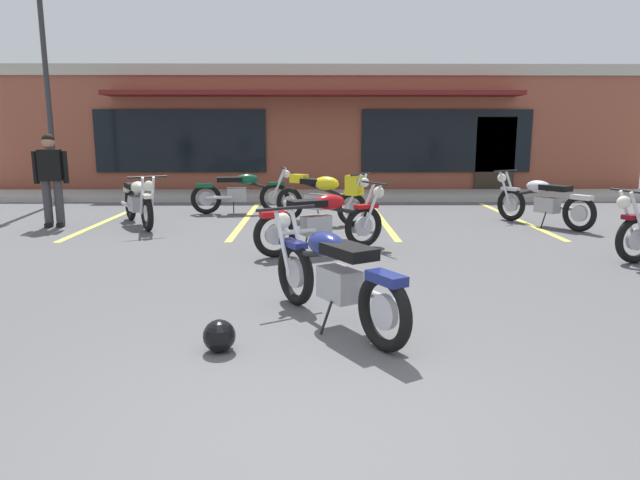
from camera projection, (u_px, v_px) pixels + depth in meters
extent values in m
plane|color=#515154|center=(313.00, 275.00, 6.91)|extent=(80.00, 80.00, 0.00)
cube|color=#A8A59E|center=(314.00, 195.00, 14.81)|extent=(22.00, 1.80, 0.14)
cube|color=brown|center=(314.00, 130.00, 18.15)|extent=(18.31, 5.24, 3.50)
cube|color=#B2AD9E|center=(314.00, 69.00, 15.25)|extent=(18.31, 0.06, 0.30)
cube|color=black|center=(180.00, 141.00, 15.56)|extent=(4.69, 0.06, 1.70)
cube|color=black|center=(446.00, 141.00, 15.63)|extent=(4.69, 0.06, 1.70)
cube|color=#33281E|center=(495.00, 156.00, 15.72)|extent=(1.10, 0.06, 2.10)
cube|color=maroon|center=(314.00, 93.00, 14.96)|extent=(10.99, 0.90, 0.12)
cube|color=#DBCC4C|center=(110.00, 219.00, 11.24)|extent=(0.12, 4.80, 0.01)
cube|color=#DBCC4C|center=(246.00, 219.00, 11.27)|extent=(0.12, 4.80, 0.01)
cube|color=#DBCC4C|center=(381.00, 219.00, 11.30)|extent=(0.12, 4.80, 0.01)
cube|color=#DBCC4C|center=(516.00, 219.00, 11.32)|extent=(0.12, 4.80, 0.01)
torus|color=black|center=(384.00, 312.00, 4.48)|extent=(0.42, 0.60, 0.64)
cylinder|color=#B7B7BC|center=(384.00, 312.00, 4.48)|extent=(0.20, 0.28, 0.29)
torus|color=black|center=(295.00, 274.00, 5.68)|extent=(0.42, 0.60, 0.64)
cylinder|color=#B7B7BC|center=(295.00, 274.00, 5.68)|extent=(0.20, 0.28, 0.29)
cylinder|color=silver|center=(282.00, 242.00, 5.66)|extent=(0.20, 0.30, 0.66)
cylinder|color=silver|center=(298.00, 240.00, 5.75)|extent=(0.20, 0.30, 0.66)
cylinder|color=black|center=(286.00, 208.00, 5.71)|extent=(0.58, 0.37, 0.03)
sphere|color=silver|center=(283.00, 221.00, 5.80)|extent=(0.23, 0.23, 0.17)
cube|color=navy|center=(293.00, 244.00, 5.66)|extent=(0.31, 0.38, 0.06)
cube|color=#9E9EA3|center=(339.00, 284.00, 5.00)|extent=(0.41, 0.47, 0.28)
cylinder|color=silver|center=(377.00, 296.00, 4.77)|extent=(0.34, 0.51, 0.07)
cylinder|color=black|center=(327.00, 253.00, 5.12)|extent=(0.54, 0.84, 0.26)
ellipsoid|color=navy|center=(326.00, 244.00, 5.12)|extent=(0.47, 0.55, 0.22)
cube|color=black|center=(349.00, 251.00, 4.82)|extent=(0.51, 0.59, 0.10)
cube|color=navy|center=(386.00, 278.00, 4.41)|extent=(0.32, 0.39, 0.08)
cylinder|color=black|center=(326.00, 318.00, 4.89)|extent=(0.13, 0.09, 0.29)
torus|color=black|center=(275.00, 234.00, 7.82)|extent=(0.61, 0.38, 0.64)
cylinder|color=#B7B7BC|center=(275.00, 234.00, 7.82)|extent=(0.28, 0.19, 0.29)
torus|color=black|center=(363.00, 226.00, 8.48)|extent=(0.61, 0.38, 0.64)
cylinder|color=#B7B7BC|center=(363.00, 226.00, 8.48)|extent=(0.28, 0.19, 0.29)
cylinder|color=silver|center=(366.00, 204.00, 8.55)|extent=(0.31, 0.19, 0.66)
cylinder|color=silver|center=(373.00, 205.00, 8.39)|extent=(0.31, 0.19, 0.66)
cylinder|color=black|center=(374.00, 183.00, 8.44)|extent=(0.33, 0.60, 0.03)
sphere|color=silver|center=(379.00, 192.00, 8.51)|extent=(0.23, 0.23, 0.17)
cube|color=#B70F14|center=(366.00, 206.00, 8.44)|extent=(0.38, 0.29, 0.06)
cube|color=#9E9EA3|center=(316.00, 225.00, 8.10)|extent=(0.47, 0.40, 0.28)
cylinder|color=silver|center=(297.00, 232.00, 7.82)|extent=(0.52, 0.32, 0.07)
cylinder|color=black|center=(328.00, 208.00, 8.15)|extent=(0.86, 0.49, 0.26)
ellipsoid|color=#B70F14|center=(330.00, 202.00, 8.14)|extent=(0.55, 0.45, 0.22)
cube|color=black|center=(307.00, 204.00, 7.97)|extent=(0.59, 0.49, 0.10)
cube|color=#B70F14|center=(273.00, 215.00, 7.76)|extent=(0.39, 0.31, 0.08)
cylinder|color=black|center=(306.00, 241.00, 8.27)|extent=(0.08, 0.13, 0.29)
torus|color=black|center=(636.00, 239.00, 7.47)|extent=(0.65, 0.25, 0.64)
cylinder|color=#B7B7BC|center=(636.00, 239.00, 7.47)|extent=(0.29, 0.13, 0.29)
cylinder|color=silver|center=(638.00, 217.00, 7.30)|extent=(0.33, 0.12, 0.66)
cylinder|color=silver|center=(627.00, 215.00, 7.47)|extent=(0.33, 0.12, 0.66)
cylinder|color=black|center=(630.00, 191.00, 7.30)|extent=(0.19, 0.65, 0.03)
sphere|color=silver|center=(624.00, 202.00, 7.31)|extent=(0.21, 0.21, 0.17)
cube|color=maroon|center=(636.00, 217.00, 7.40)|extent=(0.38, 0.22, 0.06)
torus|color=black|center=(206.00, 199.00, 11.92)|extent=(0.65, 0.19, 0.64)
cylinder|color=#B7B7BC|center=(206.00, 199.00, 11.92)|extent=(0.29, 0.10, 0.29)
torus|color=black|center=(275.00, 198.00, 12.14)|extent=(0.65, 0.19, 0.64)
cylinder|color=#B7B7BC|center=(275.00, 198.00, 12.14)|extent=(0.29, 0.10, 0.29)
cylinder|color=silver|center=(279.00, 182.00, 12.18)|extent=(0.33, 0.09, 0.66)
cylinder|color=silver|center=(279.00, 183.00, 12.01)|extent=(0.33, 0.09, 0.66)
cylinder|color=black|center=(283.00, 167.00, 12.05)|extent=(0.13, 0.66, 0.03)
sphere|color=silver|center=(286.00, 174.00, 12.09)|extent=(0.19, 0.19, 0.17)
cube|color=#0F4C2D|center=(276.00, 184.00, 12.09)|extent=(0.38, 0.19, 0.06)
cube|color=#9E9EA3|center=(237.00, 195.00, 12.00)|extent=(0.43, 0.30, 0.28)
cylinder|color=silver|center=(219.00, 197.00, 11.82)|extent=(0.55, 0.15, 0.07)
cylinder|color=black|center=(246.00, 183.00, 11.99)|extent=(0.94, 0.20, 0.26)
ellipsoid|color=#0F4C2D|center=(247.00, 179.00, 11.98)|extent=(0.51, 0.33, 0.22)
cube|color=black|center=(230.00, 179.00, 11.92)|extent=(0.56, 0.35, 0.10)
cube|color=#0F4C2D|center=(205.00, 186.00, 11.87)|extent=(0.38, 0.21, 0.08)
cylinder|color=black|center=(234.00, 206.00, 12.22)|extent=(0.04, 0.14, 0.29)
torus|color=black|center=(579.00, 213.00, 9.82)|extent=(0.43, 0.59, 0.64)
cylinder|color=#B7B7BC|center=(579.00, 213.00, 9.82)|extent=(0.20, 0.28, 0.29)
torus|color=black|center=(511.00, 204.00, 11.01)|extent=(0.43, 0.59, 0.64)
cylinder|color=#B7B7BC|center=(511.00, 204.00, 11.01)|extent=(0.20, 0.28, 0.29)
cylinder|color=silver|center=(505.00, 188.00, 10.98)|extent=(0.21, 0.30, 0.66)
cylinder|color=silver|center=(511.00, 187.00, 11.08)|extent=(0.21, 0.30, 0.66)
cylinder|color=black|center=(506.00, 171.00, 11.03)|extent=(0.58, 0.38, 0.03)
sphere|color=silver|center=(502.00, 178.00, 11.13)|extent=(0.23, 0.23, 0.17)
cube|color=silver|center=(510.00, 189.00, 10.98)|extent=(0.31, 0.38, 0.06)
cube|color=#9E9EA3|center=(547.00, 205.00, 10.33)|extent=(0.42, 0.47, 0.28)
cylinder|color=silver|center=(570.00, 209.00, 10.11)|extent=(0.35, 0.50, 0.07)
cylinder|color=black|center=(539.00, 191.00, 10.45)|extent=(0.55, 0.83, 0.26)
ellipsoid|color=silver|center=(538.00, 186.00, 10.45)|extent=(0.48, 0.54, 0.22)
cube|color=black|center=(555.00, 188.00, 10.15)|extent=(0.51, 0.59, 0.10)
cube|color=silver|center=(582.00, 197.00, 9.75)|extent=(0.33, 0.39, 0.08)
cylinder|color=black|center=(543.00, 220.00, 10.23)|extent=(0.13, 0.09, 0.29)
torus|color=black|center=(130.00, 204.00, 11.07)|extent=(0.39, 0.61, 0.64)
cylinder|color=#B7B7BC|center=(130.00, 204.00, 11.07)|extent=(0.19, 0.28, 0.29)
torus|color=black|center=(147.00, 213.00, 9.83)|extent=(0.39, 0.61, 0.64)
cylinder|color=#B7B7BC|center=(147.00, 213.00, 9.83)|extent=(0.19, 0.28, 0.29)
cylinder|color=silver|center=(153.00, 195.00, 9.73)|extent=(0.19, 0.31, 0.66)
cylinder|color=silver|center=(142.00, 196.00, 9.64)|extent=(0.19, 0.31, 0.66)
cylinder|color=black|center=(147.00, 177.00, 9.56)|extent=(0.59, 0.34, 0.03)
sphere|color=silver|center=(149.00, 186.00, 9.51)|extent=(0.23, 0.23, 0.17)
cube|color=beige|center=(147.00, 196.00, 9.74)|extent=(0.30, 0.38, 0.06)
cube|color=#9E9EA3|center=(137.00, 204.00, 10.50)|extent=(0.40, 0.47, 0.28)
cylinder|color=silver|center=(125.00, 204.00, 10.76)|extent=(0.33, 0.52, 0.07)
cylinder|color=black|center=(139.00, 192.00, 10.29)|extent=(0.50, 0.86, 0.26)
ellipsoid|color=beige|center=(139.00, 187.00, 10.25)|extent=(0.46, 0.55, 0.22)
cube|color=black|center=(134.00, 186.00, 10.56)|extent=(0.50, 0.59, 0.10)
cube|color=beige|center=(129.00, 190.00, 11.03)|extent=(0.31, 0.39, 0.08)
cylinder|color=black|center=(147.00, 216.00, 10.70)|extent=(0.13, 0.09, 0.29)
torus|color=black|center=(290.00, 203.00, 11.17)|extent=(0.58, 0.45, 0.64)
cylinder|color=#B7B7BC|center=(290.00, 203.00, 11.17)|extent=(0.27, 0.22, 0.29)
torus|color=black|center=(352.00, 209.00, 10.36)|extent=(0.58, 0.45, 0.64)
cylinder|color=#B7B7BC|center=(352.00, 209.00, 10.36)|extent=(0.27, 0.22, 0.29)
cylinder|color=silver|center=(359.00, 192.00, 10.32)|extent=(0.29, 0.22, 0.66)
cylinder|color=silver|center=(354.00, 192.00, 10.17)|extent=(0.29, 0.22, 0.66)
cylinder|color=black|center=(361.00, 174.00, 10.14)|extent=(0.41, 0.56, 0.03)
sphere|color=silver|center=(364.00, 182.00, 10.12)|extent=(0.24, 0.24, 0.17)
cube|color=yellow|center=(354.00, 193.00, 10.28)|extent=(0.37, 0.32, 0.06)
cube|color=#9E9EA3|center=(316.00, 202.00, 10.80)|extent=(0.47, 0.43, 0.28)
cylinder|color=silver|center=(296.00, 203.00, 10.90)|extent=(0.49, 0.38, 0.07)
cylinder|color=black|center=(325.00, 190.00, 10.64)|extent=(0.80, 0.60, 0.26)
ellipsoid|color=yellow|center=(326.00, 183.00, 10.59)|extent=(0.60, 0.55, 0.26)
cube|color=yellow|center=(354.00, 185.00, 10.25)|extent=(0.36, 0.37, 0.36)
cube|color=black|center=(312.00, 181.00, 10.78)|extent=(0.47, 0.43, 0.10)
cube|color=yellow|center=(299.00, 179.00, 10.94)|extent=(0.38, 0.35, 0.16)
cylinder|color=black|center=(318.00, 214.00, 11.03)|extent=(0.10, 0.12, 0.29)
cube|color=black|center=(61.00, 225.00, 10.37)|extent=(0.14, 0.25, 0.08)
cube|color=black|center=(49.00, 225.00, 10.34)|extent=(0.14, 0.25, 0.08)
cylinder|color=#38383D|center=(59.00, 201.00, 10.33)|extent=(0.17, 0.17, 0.80)
cylinder|color=#38383D|center=(47.00, 202.00, 10.29)|extent=(0.17, 0.17, 0.80)
cube|color=black|center=(50.00, 165.00, 10.19)|extent=(0.41, 0.28, 0.56)
cylinder|color=black|center=(65.00, 167.00, 10.24)|extent=(0.12, 0.12, 0.58)
cylinder|color=black|center=(35.00, 167.00, 10.15)|extent=(0.12, 0.12, 0.58)
sphere|color=#A07556|center=(48.00, 143.00, 10.11)|extent=(0.25, 0.25, 0.22)
sphere|color=black|center=(48.00, 140.00, 10.11)|extent=(0.24, 0.24, 0.21)
sphere|color=black|center=(219.00, 336.00, 4.49)|extent=(0.26, 0.26, 0.26)
cube|color=black|center=(221.00, 332.00, 4.59)|extent=(0.18, 0.03, 0.09)
cylinder|color=#2D2D33|center=(48.00, 95.00, 13.20)|extent=(0.12, 0.12, 5.09)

